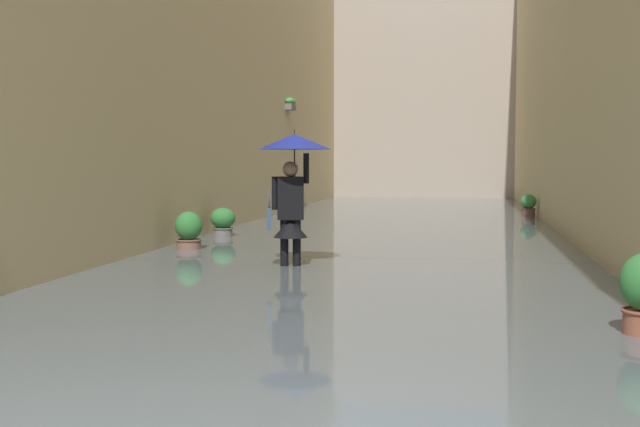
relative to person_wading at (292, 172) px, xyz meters
name	(u,v)px	position (x,y,z in m)	size (l,w,h in m)	color
ground_plane	(391,234)	(-0.85, -6.97, -1.52)	(73.74, 73.74, 0.00)	gray
flood_water	(391,231)	(-0.85, -6.97, -1.44)	(8.00, 35.50, 0.16)	#515B60
building_facade_right	(199,25)	(3.65, -6.96, 3.30)	(2.04, 33.50, 9.65)	tan
building_facade_far	(424,94)	(-0.85, -22.61, 2.83)	(10.80, 1.80, 8.71)	#A89989
person_wading	(292,172)	(0.00, 0.00, 0.00)	(1.06, 1.06, 2.15)	#4C4233
potted_plant_far_right	(189,234)	(2.25, -1.96, -1.10)	(0.47, 0.47, 0.80)	brown
potted_plant_far_left	(528,207)	(-4.19, -11.09, -1.11)	(0.42, 0.42, 0.76)	brown
potted_plant_near_right	(223,224)	(2.33, -4.32, -1.11)	(0.50, 0.50, 0.73)	#66605B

